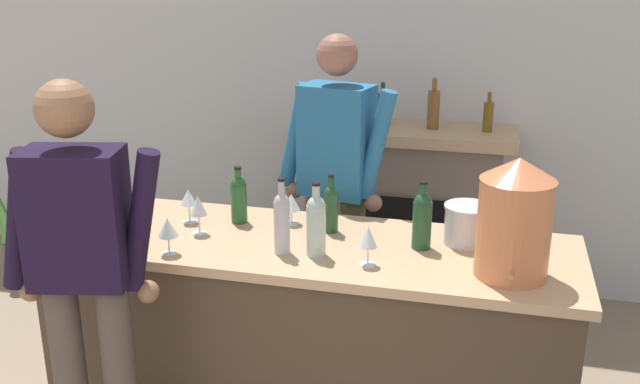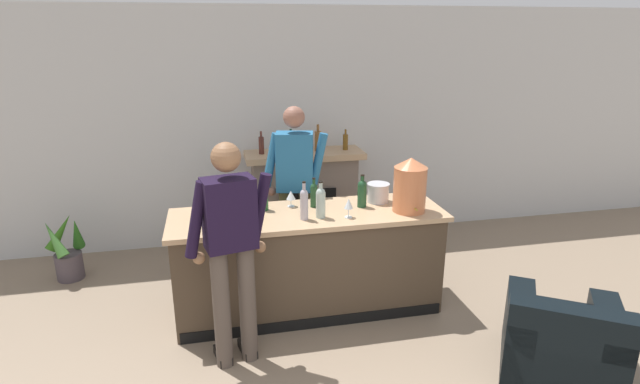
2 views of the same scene
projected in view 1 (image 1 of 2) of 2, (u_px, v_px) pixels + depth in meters
The scene contains 19 objects.
wall_back_panel at pixel (344, 79), 4.71m from camera, with size 12.00×0.07×2.75m.
bar_counter at pixel (306, 335), 3.32m from camera, with size 2.41×0.75×0.95m.
fireplace_stone at pixel (403, 211), 4.61m from camera, with size 1.36×0.52×1.45m.
potted_plant_corner at pixel (25, 237), 4.93m from camera, with size 0.44×0.47×0.69m.
person_customer at pixel (85, 282), 2.72m from camera, with size 0.65×0.36×1.75m.
person_bartender at pixel (336, 187), 3.74m from camera, with size 0.65×0.36×1.79m.
copper_dispenser at pixel (515, 218), 2.76m from camera, with size 0.29×0.33×0.48m.
ice_bucket_steel at pixel (467, 224), 3.12m from camera, with size 0.21×0.21×0.18m.
wine_bottle_merlot_tall at pixel (422, 218), 3.06m from camera, with size 0.08×0.08×0.30m.
wine_bottle_riesling_slim at pixel (316, 223), 2.98m from camera, with size 0.08×0.08×0.32m.
wine_bottle_rose_blush at pixel (118, 196), 3.36m from camera, with size 0.08×0.08×0.28m.
wine_bottle_cabernet_heavy at pixel (239, 197), 3.36m from camera, with size 0.08×0.08×0.27m.
wine_bottle_chardonnay_pale at pixel (331, 206), 3.24m from camera, with size 0.07×0.07×0.27m.
wine_bottle_burgundy_dark at pixel (282, 221), 3.00m from camera, with size 0.07×0.07×0.33m.
wine_glass_mid_counter at pixel (368, 238), 2.89m from camera, with size 0.07×0.07×0.17m.
wine_glass_front_right at pixel (188, 198), 3.36m from camera, with size 0.08×0.08×0.16m.
wine_glass_back_row at pixel (168, 228), 3.00m from camera, with size 0.09×0.09×0.16m.
wine_glass_front_left at pixel (198, 207), 3.21m from camera, with size 0.08×0.08×0.19m.
wine_glass_by_dispenser at pixel (291, 203), 3.34m from camera, with size 0.08×0.08×0.15m.
Camera 1 is at (1.00, -0.17, 2.16)m, focal length 40.00 mm.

